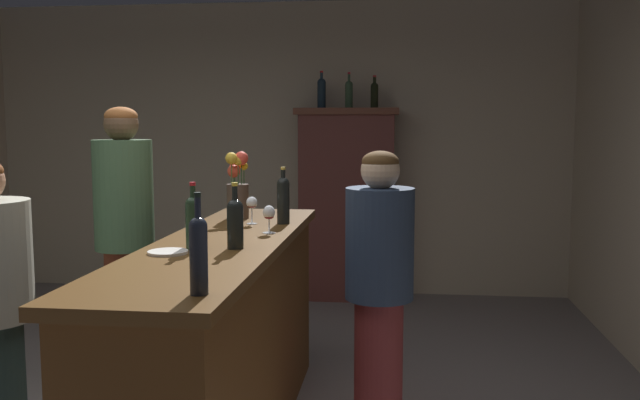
% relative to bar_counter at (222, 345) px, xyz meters
% --- Properties ---
extents(wall_back, '(5.69, 0.12, 2.79)m').
position_rel_bar_counter_xyz_m(wall_back, '(-0.33, 3.38, 0.86)').
color(wall_back, '#BBAC92').
rests_on(wall_back, ground).
extents(bar_counter, '(0.61, 2.53, 1.07)m').
position_rel_bar_counter_xyz_m(bar_counter, '(0.00, 0.00, 0.00)').
color(bar_counter, '#593617').
rests_on(bar_counter, ground).
extents(display_cabinet, '(0.95, 0.42, 1.78)m').
position_rel_bar_counter_xyz_m(display_cabinet, '(0.38, 3.08, 0.39)').
color(display_cabinet, brown).
rests_on(display_cabinet, ground).
extents(wine_bottle_riesling, '(0.08, 0.08, 0.30)m').
position_rel_bar_counter_xyz_m(wine_bottle_riesling, '(0.12, -0.20, 0.66)').
color(wine_bottle_riesling, black).
rests_on(wine_bottle_riesling, bar_counter).
extents(wine_bottle_malbec, '(0.07, 0.07, 0.33)m').
position_rel_bar_counter_xyz_m(wine_bottle_malbec, '(0.21, 0.60, 0.68)').
color(wine_bottle_malbec, black).
rests_on(wine_bottle_malbec, bar_counter).
extents(wine_bottle_syrah, '(0.07, 0.07, 0.31)m').
position_rel_bar_counter_xyz_m(wine_bottle_syrah, '(-0.07, -0.23, 0.66)').
color(wine_bottle_syrah, '#1E3220').
rests_on(wine_bottle_syrah, bar_counter).
extents(wine_bottle_merlot, '(0.06, 0.06, 0.34)m').
position_rel_bar_counter_xyz_m(wine_bottle_merlot, '(0.21, -1.04, 0.67)').
color(wine_bottle_merlot, '#202736').
rests_on(wine_bottle_merlot, bar_counter).
extents(wine_glass_front, '(0.07, 0.07, 0.13)m').
position_rel_bar_counter_xyz_m(wine_glass_front, '(-0.13, 0.95, 0.62)').
color(wine_glass_front, white).
rests_on(wine_glass_front, bar_counter).
extents(wine_glass_mid, '(0.07, 0.07, 0.15)m').
position_rel_bar_counter_xyz_m(wine_glass_mid, '(0.19, 0.25, 0.63)').
color(wine_glass_mid, white).
rests_on(wine_glass_mid, bar_counter).
extents(wine_glass_rear, '(0.06, 0.06, 0.16)m').
position_rel_bar_counter_xyz_m(wine_glass_rear, '(0.03, 0.57, 0.64)').
color(wine_glass_rear, white).
rests_on(wine_glass_rear, bar_counter).
extents(flower_arrangement, '(0.13, 0.17, 0.41)m').
position_rel_bar_counter_xyz_m(flower_arrangement, '(-0.10, 0.78, 0.71)').
color(flower_arrangement, '#45352B').
rests_on(flower_arrangement, bar_counter).
extents(cheese_plate, '(0.18, 0.18, 0.01)m').
position_rel_bar_counter_xyz_m(cheese_plate, '(-0.14, -0.35, 0.53)').
color(cheese_plate, white).
rests_on(cheese_plate, bar_counter).
extents(display_bottle_left, '(0.08, 0.08, 0.34)m').
position_rel_bar_counter_xyz_m(display_bottle_left, '(0.14, 3.08, 1.39)').
color(display_bottle_left, '#172734').
rests_on(display_bottle_left, display_cabinet).
extents(display_bottle_midleft, '(0.07, 0.07, 0.33)m').
position_rel_bar_counter_xyz_m(display_bottle_midleft, '(0.39, 3.08, 1.38)').
color(display_bottle_midleft, '#2F4831').
rests_on(display_bottle_midleft, display_cabinet).
extents(display_bottle_center, '(0.07, 0.07, 0.30)m').
position_rel_bar_counter_xyz_m(display_bottle_center, '(0.62, 3.08, 1.37)').
color(display_bottle_center, black).
rests_on(display_bottle_center, display_cabinet).
extents(patron_redhead, '(0.35, 0.35, 1.74)m').
position_rel_bar_counter_xyz_m(patron_redhead, '(-0.79, 0.71, 0.42)').
color(patron_redhead, brown).
rests_on(patron_redhead, ground).
extents(bartender, '(0.34, 0.34, 1.50)m').
position_rel_bar_counter_xyz_m(bartender, '(0.77, 0.16, 0.29)').
color(bartender, maroon).
rests_on(bartender, ground).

